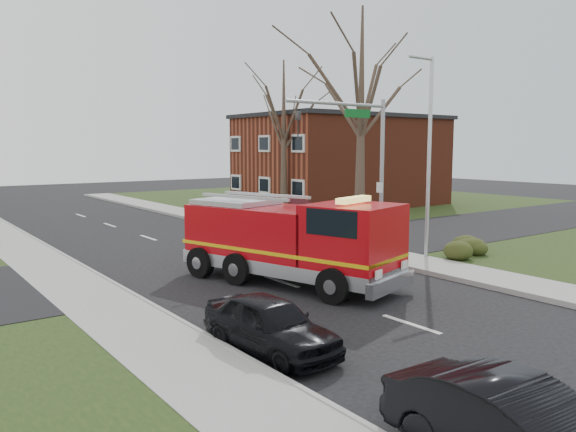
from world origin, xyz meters
TOP-DOWN VIEW (x-y plane):
  - ground at (0.00, 0.00)m, footprint 120.00×120.00m
  - sidewalk_right at (6.20, 0.00)m, footprint 2.40×80.00m
  - sidewalk_left at (-6.20, 0.00)m, footprint 2.40×80.00m
  - cross_street_right at (22.40, 4.00)m, footprint 30.00×8.00m
  - brick_building at (19.00, 18.00)m, footprint 15.40×10.40m
  - health_center_sign at (10.50, 12.50)m, footprint 0.12×2.00m
  - hedge_corner at (9.00, -1.00)m, footprint 2.80×2.00m
  - bare_tree_near at (9.50, 6.00)m, footprint 6.00×6.00m
  - bare_tree_far at (11.00, 15.00)m, footprint 5.25×5.25m
  - traffic_signal_mast at (5.21, 1.50)m, footprint 5.29×0.18m
  - streetlight_pole at (7.14, -0.50)m, footprint 1.48×0.16m
  - fire_engine at (0.18, -0.37)m, footprint 4.83×8.35m
  - parked_car_maroon at (-4.20, -5.40)m, footprint 1.81×3.97m

SIDE VIEW (x-z plane):
  - ground at x=0.00m, z-range 0.00..0.00m
  - sidewalk_right at x=6.20m, z-range 0.00..0.15m
  - sidewalk_left at x=-6.20m, z-range 0.00..0.15m
  - cross_street_right at x=22.40m, z-range 0.00..0.15m
  - hedge_corner at x=9.00m, z-range 0.13..1.03m
  - parked_car_maroon at x=-4.20m, z-range 0.00..1.32m
  - health_center_sign at x=10.50m, z-range 0.18..1.58m
  - fire_engine at x=0.18m, z-range -0.15..3.04m
  - brick_building at x=19.00m, z-range 0.03..7.28m
  - streetlight_pole at x=7.14m, z-range 0.35..8.75m
  - traffic_signal_mast at x=5.21m, z-range 1.31..8.11m
  - bare_tree_far at x=11.00m, z-range 1.24..11.74m
  - bare_tree_near at x=9.50m, z-range 1.41..13.41m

